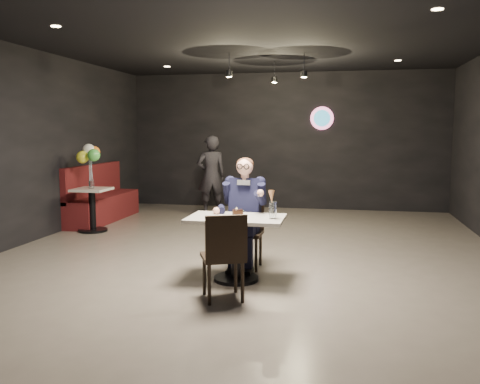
% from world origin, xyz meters
% --- Properties ---
extents(floor, '(9.00, 9.00, 0.00)m').
position_xyz_m(floor, '(0.00, 0.00, 0.00)').
color(floor, '#6E655C').
rests_on(floor, ground).
extents(wall_sign, '(0.50, 0.06, 0.50)m').
position_xyz_m(wall_sign, '(0.80, 4.47, 2.00)').
color(wall_sign, pink).
rests_on(wall_sign, floor).
extents(pendant_lights, '(1.40, 1.20, 0.36)m').
position_xyz_m(pendant_lights, '(0.00, 2.00, 2.88)').
color(pendant_lights, black).
rests_on(pendant_lights, floor).
extents(main_table, '(1.10, 0.70, 0.75)m').
position_xyz_m(main_table, '(0.08, -1.17, 0.38)').
color(main_table, silver).
rests_on(main_table, floor).
extents(chair_far, '(0.42, 0.46, 0.92)m').
position_xyz_m(chair_far, '(0.08, -0.62, 0.46)').
color(chair_far, black).
rests_on(chair_far, floor).
extents(chair_near, '(0.57, 0.59, 0.92)m').
position_xyz_m(chair_near, '(0.08, -1.83, 0.46)').
color(chair_near, black).
rests_on(chair_near, floor).
extents(seated_man, '(0.60, 0.80, 1.44)m').
position_xyz_m(seated_man, '(0.08, -0.62, 0.72)').
color(seated_man, black).
rests_on(seated_man, floor).
extents(dessert_plate, '(0.22, 0.22, 0.01)m').
position_xyz_m(dessert_plate, '(0.13, -1.23, 0.76)').
color(dessert_plate, white).
rests_on(dessert_plate, main_table).
extents(cake_slice, '(0.14, 0.12, 0.08)m').
position_xyz_m(cake_slice, '(0.12, -1.28, 0.80)').
color(cake_slice, black).
rests_on(cake_slice, dessert_plate).
extents(mint_leaf, '(0.07, 0.04, 0.01)m').
position_xyz_m(mint_leaf, '(0.16, -1.27, 0.84)').
color(mint_leaf, green).
rests_on(mint_leaf, cake_slice).
extents(sundae_glass, '(0.09, 0.09, 0.19)m').
position_xyz_m(sundae_glass, '(0.50, -1.19, 0.85)').
color(sundae_glass, silver).
rests_on(sundae_glass, main_table).
extents(wafer_cone, '(0.09, 0.09, 0.14)m').
position_xyz_m(wafer_cone, '(0.50, -1.24, 1.00)').
color(wafer_cone, '#BA804C').
rests_on(wafer_cone, sundae_glass).
extents(booth_bench, '(0.54, 2.17, 1.09)m').
position_xyz_m(booth_bench, '(-3.25, 2.17, 0.54)').
color(booth_bench, '#4B1015').
rests_on(booth_bench, floor).
extents(side_table, '(0.57, 0.57, 0.71)m').
position_xyz_m(side_table, '(-2.95, 1.17, 0.35)').
color(side_table, silver).
rests_on(side_table, floor).
extents(balloon_vase, '(0.09, 0.09, 0.14)m').
position_xyz_m(balloon_vase, '(-2.95, 1.17, 0.82)').
color(balloon_vase, silver).
rests_on(balloon_vase, side_table).
extents(balloon_bunch, '(0.38, 0.38, 0.63)m').
position_xyz_m(balloon_bunch, '(-2.95, 1.17, 1.22)').
color(balloon_bunch, yellow).
rests_on(balloon_bunch, balloon_vase).
extents(passerby, '(0.70, 0.59, 1.63)m').
position_xyz_m(passerby, '(-1.39, 3.30, 0.81)').
color(passerby, black).
rests_on(passerby, floor).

